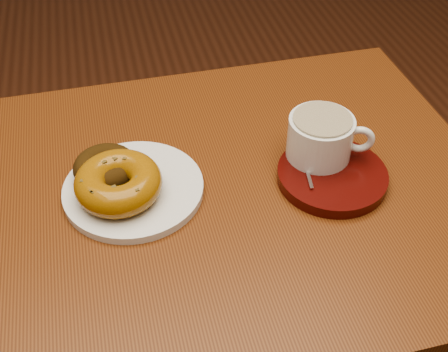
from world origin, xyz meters
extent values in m
cube|color=#5F3114|center=(0.20, 0.12, 0.80)|extent=(0.88, 0.66, 0.03)
cylinder|color=#4B3115|center=(-0.19, 0.40, 0.39)|extent=(0.05, 0.05, 0.78)
cylinder|color=#4B3115|center=(0.59, 0.41, 0.39)|extent=(0.05, 0.05, 0.78)
cylinder|color=silver|center=(0.09, 0.14, 0.82)|extent=(0.25, 0.25, 0.01)
torus|color=#33200A|center=(0.05, 0.17, 0.85)|extent=(0.11, 0.11, 0.04)
torus|color=#935D10|center=(0.06, 0.12, 0.85)|extent=(0.14, 0.14, 0.05)
cube|color=#4E3E1A|center=(0.11, 0.12, 0.87)|extent=(0.01, 0.01, 0.00)
cube|color=#4E3E1A|center=(0.10, 0.14, 0.87)|extent=(0.01, 0.01, 0.00)
cube|color=#4E3E1A|center=(0.08, 0.16, 0.87)|extent=(0.01, 0.01, 0.00)
cube|color=#4E3E1A|center=(0.06, 0.16, 0.87)|extent=(0.01, 0.01, 0.00)
cube|color=#4E3E1A|center=(0.04, 0.15, 0.87)|extent=(0.01, 0.01, 0.00)
cube|color=#4E3E1A|center=(0.03, 0.13, 0.87)|extent=(0.01, 0.01, 0.00)
cube|color=#4E3E1A|center=(0.03, 0.11, 0.87)|extent=(0.01, 0.01, 0.00)
cube|color=#4E3E1A|center=(0.04, 0.09, 0.87)|extent=(0.01, 0.01, 0.00)
cube|color=#4E3E1A|center=(0.06, 0.08, 0.87)|extent=(0.01, 0.01, 0.00)
cube|color=#4E3E1A|center=(0.08, 0.09, 0.87)|extent=(0.01, 0.01, 0.00)
cube|color=#4E3E1A|center=(0.10, 0.10, 0.87)|extent=(0.01, 0.01, 0.00)
cylinder|color=#3C0A08|center=(0.39, 0.09, 0.82)|extent=(0.22, 0.22, 0.02)
cylinder|color=silver|center=(0.38, 0.14, 0.87)|extent=(0.10, 0.10, 0.07)
cylinder|color=#533C1C|center=(0.38, 0.14, 0.90)|extent=(0.09, 0.09, 0.00)
torus|color=silver|center=(0.43, 0.12, 0.87)|extent=(0.05, 0.03, 0.05)
ellipsoid|color=silver|center=(0.35, 0.14, 0.84)|extent=(0.02, 0.03, 0.01)
cube|color=silver|center=(0.35, 0.10, 0.84)|extent=(0.02, 0.07, 0.00)
camera|label=1|loc=(0.08, -0.49, 1.41)|focal=45.00mm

